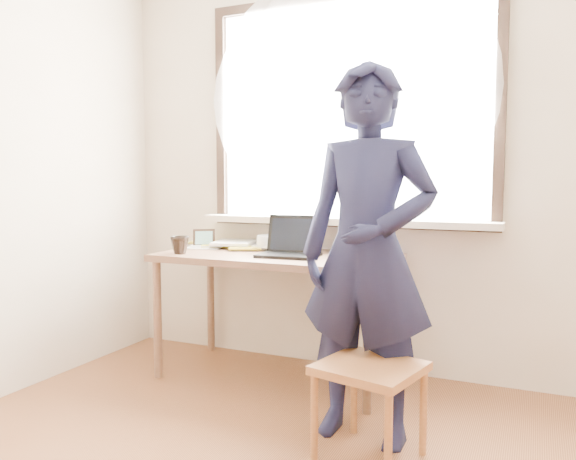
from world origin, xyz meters
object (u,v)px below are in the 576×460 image
at_px(work_chair, 370,379).
at_px(person, 367,254).
at_px(mug_white, 266,243).
at_px(laptop, 291,246).
at_px(mug_dark, 180,245).
at_px(desk, 277,267).

relative_size(work_chair, person, 0.28).
bearing_deg(mug_white, person, -38.96).
relative_size(laptop, work_chair, 0.75).
bearing_deg(mug_dark, mug_white, 42.57).
bearing_deg(desk, work_chair, -43.17).
xyz_separation_m(laptop, mug_dark, (-0.64, -0.19, -0.00)).
xyz_separation_m(laptop, work_chair, (0.67, -0.70, -0.46)).
relative_size(laptop, mug_white, 2.96).
bearing_deg(laptop, desk, 163.89).
bearing_deg(person, laptop, 141.67).
bearing_deg(person, mug_dark, 167.66).
xyz_separation_m(desk, mug_white, (-0.14, 0.14, 0.12)).
height_order(laptop, work_chair, laptop).
bearing_deg(mug_white, laptop, -34.38).
bearing_deg(work_chair, desk, 136.83).
bearing_deg(mug_dark, work_chair, -21.20).
bearing_deg(work_chair, mug_dark, 158.80).
xyz_separation_m(desk, person, (0.71, -0.55, 0.18)).
relative_size(mug_dark, work_chair, 0.24).
distance_m(laptop, work_chair, 1.07).
relative_size(laptop, person, 0.21).
height_order(desk, mug_dark, mug_dark).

